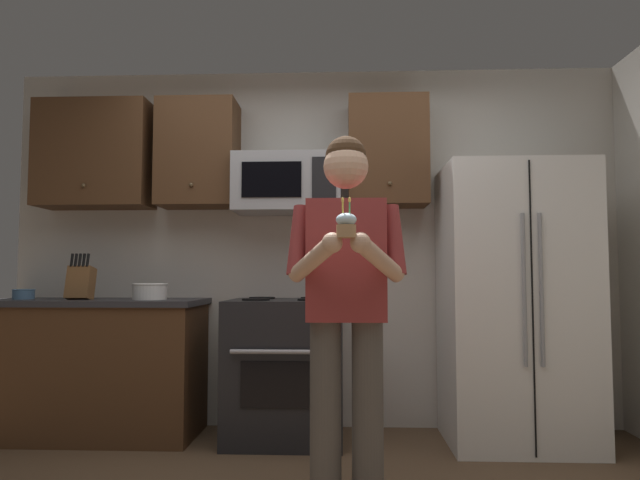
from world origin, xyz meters
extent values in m
cube|color=beige|center=(0.00, 1.75, 1.30)|extent=(4.40, 0.10, 2.60)
cube|color=black|center=(-0.15, 1.36, 0.46)|extent=(0.76, 0.66, 0.92)
cube|color=black|center=(-0.15, 1.02, 0.42)|extent=(0.48, 0.01, 0.28)
cylinder|color=#99999E|center=(-0.15, 1.00, 0.62)|extent=(0.60, 0.03, 0.03)
cylinder|color=black|center=(-0.33, 1.22, 0.93)|extent=(0.18, 0.18, 0.01)
cylinder|color=black|center=(0.03, 1.22, 0.93)|extent=(0.18, 0.18, 0.01)
cylinder|color=black|center=(-0.33, 1.50, 0.93)|extent=(0.18, 0.18, 0.01)
cylinder|color=black|center=(0.03, 1.50, 0.93)|extent=(0.18, 0.18, 0.01)
cube|color=#9EA0A5|center=(-0.15, 1.48, 1.72)|extent=(0.74, 0.40, 0.40)
cube|color=black|center=(-0.24, 1.28, 1.72)|extent=(0.40, 0.01, 0.24)
cube|color=black|center=(0.11, 1.28, 1.72)|extent=(0.16, 0.01, 0.30)
cube|color=white|center=(1.35, 1.32, 0.90)|extent=(0.90, 0.72, 1.80)
cylinder|color=gray|center=(1.30, 0.94, 1.00)|extent=(0.02, 0.02, 0.90)
cylinder|color=gray|center=(1.40, 0.94, 1.00)|extent=(0.02, 0.02, 0.90)
cube|color=black|center=(1.35, 0.95, 0.90)|extent=(0.01, 0.01, 1.74)
cube|color=#4C301C|center=(-1.55, 1.53, 1.95)|extent=(0.80, 0.34, 0.76)
sphere|color=brown|center=(-1.55, 1.35, 1.70)|extent=(0.03, 0.03, 0.03)
cube|color=#4C301C|center=(-0.80, 1.53, 1.95)|extent=(0.55, 0.34, 0.76)
sphere|color=brown|center=(-0.80, 1.35, 1.70)|extent=(0.03, 0.03, 0.03)
cube|color=#4C301C|center=(0.55, 1.53, 1.95)|extent=(0.55, 0.34, 0.76)
sphere|color=brown|center=(0.55, 1.35, 1.70)|extent=(0.03, 0.03, 0.03)
cube|color=#4C301C|center=(-1.45, 1.38, 0.44)|extent=(1.40, 0.62, 0.88)
cube|color=#2D2D33|center=(-1.45, 1.38, 0.90)|extent=(1.44, 0.66, 0.04)
cube|color=brown|center=(-1.54, 1.33, 1.03)|extent=(0.16, 0.15, 0.24)
cylinder|color=black|center=(-1.60, 1.31, 1.19)|extent=(0.02, 0.04, 0.09)
cylinder|color=black|center=(-1.57, 1.31, 1.19)|extent=(0.02, 0.04, 0.09)
cylinder|color=black|center=(-1.54, 1.31, 1.19)|extent=(0.02, 0.04, 0.09)
cylinder|color=black|center=(-1.51, 1.31, 1.19)|extent=(0.02, 0.04, 0.09)
cylinder|color=black|center=(-1.49, 1.31, 1.19)|extent=(0.02, 0.04, 0.09)
cylinder|color=white|center=(-1.07, 1.35, 0.97)|extent=(0.23, 0.23, 0.10)
torus|color=white|center=(-1.07, 1.35, 1.02)|extent=(0.24, 0.24, 0.01)
cylinder|color=#4C7299|center=(-1.96, 1.37, 0.95)|extent=(0.14, 0.14, 0.06)
torus|color=#4C7299|center=(-1.96, 1.37, 0.98)|extent=(0.15, 0.15, 0.01)
cylinder|color=#4C4742|center=(0.15, 0.29, 0.43)|extent=(0.15, 0.15, 0.86)
cylinder|color=#4C4742|center=(0.35, 0.29, 0.43)|extent=(0.15, 0.15, 0.86)
cube|color=maroon|center=(0.25, 0.29, 1.15)|extent=(0.38, 0.22, 0.58)
sphere|color=tan|center=(0.25, 0.29, 1.61)|extent=(0.22, 0.22, 0.22)
sphere|color=#382314|center=(0.25, 0.30, 1.66)|extent=(0.20, 0.20, 0.20)
cylinder|color=maroon|center=(0.03, 0.26, 1.25)|extent=(0.15, 0.18, 0.35)
cylinder|color=tan|center=(0.10, 0.10, 1.15)|extent=(0.26, 0.33, 0.21)
sphere|color=tan|center=(0.19, -0.03, 1.22)|extent=(0.09, 0.09, 0.09)
cylinder|color=maroon|center=(0.48, 0.26, 1.25)|extent=(0.15, 0.18, 0.35)
cylinder|color=tan|center=(0.40, 0.10, 1.15)|extent=(0.26, 0.33, 0.21)
sphere|color=tan|center=(0.31, -0.03, 1.22)|extent=(0.09, 0.09, 0.09)
cylinder|color=#A87F56|center=(0.25, -0.05, 1.26)|extent=(0.08, 0.08, 0.06)
ellipsoid|color=silver|center=(0.25, -0.05, 1.31)|extent=(0.09, 0.09, 0.06)
cylinder|color=#4CBF66|center=(0.27, -0.05, 1.36)|extent=(0.01, 0.01, 0.06)
ellipsoid|color=#FFD159|center=(0.27, -0.05, 1.40)|extent=(0.01, 0.01, 0.02)
cylinder|color=#F2D84C|center=(0.24, -0.05, 1.36)|extent=(0.01, 0.01, 0.06)
ellipsoid|color=#FFD159|center=(0.24, -0.05, 1.40)|extent=(0.01, 0.01, 0.02)
camera|label=1|loc=(0.25, -2.47, 1.07)|focal=32.12mm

